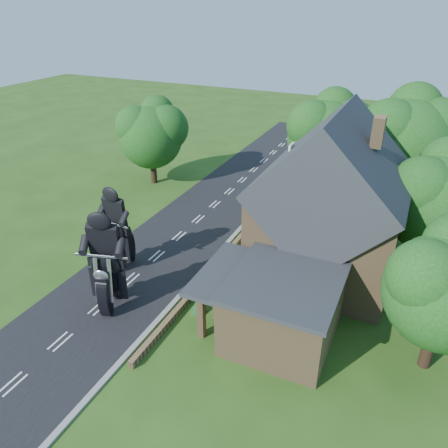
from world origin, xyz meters
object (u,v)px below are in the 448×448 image
at_px(annex, 281,306).
at_px(motorcycle_lead, 112,293).
at_px(motorcycle_follow, 121,255).
at_px(garden_wall, 227,253).
at_px(house, 330,209).

height_order(annex, motorcycle_lead, annex).
bearing_deg(motorcycle_follow, garden_wall, -140.49).
bearing_deg(motorcycle_follow, annex, 175.06).
relative_size(house, annex, 1.45).
bearing_deg(garden_wall, house, 9.17).
height_order(garden_wall, annex, annex).
relative_size(motorcycle_lead, motorcycle_follow, 1.07).
bearing_deg(motorcycle_lead, house, -154.57).
height_order(house, motorcycle_lead, house).
relative_size(garden_wall, annex, 3.12).
xyz_separation_m(house, motorcycle_follow, (-11.84, -5.02, -3.50)).
xyz_separation_m(annex, motorcycle_follow, (-11.22, 1.78, -0.92)).
xyz_separation_m(annex, motorcycle_lead, (-9.19, -1.76, -0.87)).
height_order(annex, motorcycle_follow, annex).
distance_m(house, annex, 7.30).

